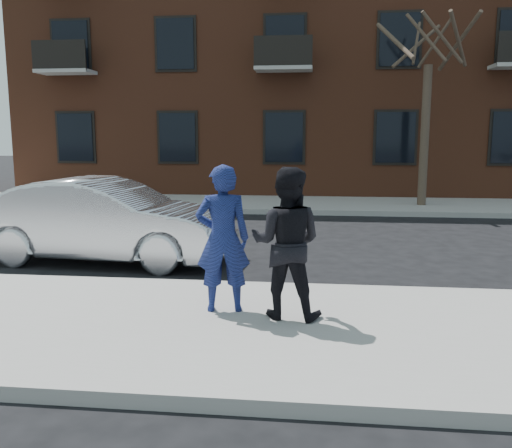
# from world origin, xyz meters

# --- Properties ---
(ground) EXTENTS (100.00, 100.00, 0.00)m
(ground) POSITION_xyz_m (0.00, 0.00, 0.00)
(ground) COLOR black
(ground) RESTS_ON ground
(near_sidewalk) EXTENTS (50.00, 3.50, 0.15)m
(near_sidewalk) POSITION_xyz_m (0.00, -0.25, 0.07)
(near_sidewalk) COLOR #97958F
(near_sidewalk) RESTS_ON ground
(near_curb) EXTENTS (50.00, 0.10, 0.15)m
(near_curb) POSITION_xyz_m (0.00, 1.55, 0.07)
(near_curb) COLOR #999691
(near_curb) RESTS_ON ground
(far_sidewalk) EXTENTS (50.00, 3.50, 0.15)m
(far_sidewalk) POSITION_xyz_m (0.00, 11.25, 0.07)
(far_sidewalk) COLOR #97958F
(far_sidewalk) RESTS_ON ground
(far_curb) EXTENTS (50.00, 0.10, 0.15)m
(far_curb) POSITION_xyz_m (0.00, 9.45, 0.07)
(far_curb) COLOR #999691
(far_curb) RESTS_ON ground
(apartment_building) EXTENTS (24.30, 10.30, 12.30)m
(apartment_building) POSITION_xyz_m (2.00, 18.00, 6.16)
(apartment_building) COLOR brown
(apartment_building) RESTS_ON ground
(street_tree) EXTENTS (3.60, 3.60, 6.80)m
(street_tree) POSITION_xyz_m (4.50, 11.00, 5.52)
(street_tree) COLOR #33281E
(street_tree) RESTS_ON far_sidewalk
(silver_sedan) EXTENTS (4.73, 1.98, 1.52)m
(silver_sedan) POSITION_xyz_m (-2.54, 3.20, 0.76)
(silver_sedan) COLOR silver
(silver_sedan) RESTS_ON ground
(man_hoodie) EXTENTS (0.73, 0.55, 1.81)m
(man_hoodie) POSITION_xyz_m (0.14, 0.26, 1.05)
(man_hoodie) COLOR navy
(man_hoodie) RESTS_ON near_sidewalk
(man_peacoat) EXTENTS (0.95, 0.79, 1.79)m
(man_peacoat) POSITION_xyz_m (0.93, 0.12, 1.05)
(man_peacoat) COLOR black
(man_peacoat) RESTS_ON near_sidewalk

